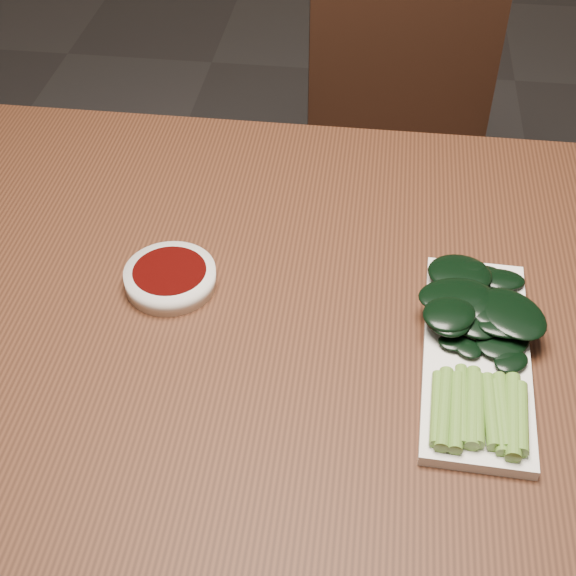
% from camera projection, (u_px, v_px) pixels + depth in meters
% --- Properties ---
extents(table, '(1.40, 0.80, 0.75)m').
position_uv_depth(table, '(302.00, 341.00, 1.02)').
color(table, '#402012').
rests_on(table, ground).
extents(chair_far, '(0.44, 0.44, 0.89)m').
position_uv_depth(chair_far, '(403.00, 152.00, 1.68)').
color(chair_far, black).
rests_on(chair_far, ground).
extents(sauce_bowl, '(0.11, 0.11, 0.03)m').
position_uv_depth(sauce_bowl, '(170.00, 277.00, 0.99)').
color(sauce_bowl, white).
rests_on(sauce_bowl, table).
extents(serving_plate, '(0.13, 0.31, 0.01)m').
position_uv_depth(serving_plate, '(476.00, 355.00, 0.90)').
color(serving_plate, white).
rests_on(serving_plate, table).
extents(gai_lan, '(0.17, 0.30, 0.03)m').
position_uv_depth(gai_lan, '(478.00, 332.00, 0.90)').
color(gai_lan, olive).
rests_on(gai_lan, serving_plate).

